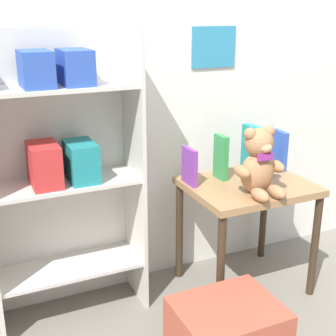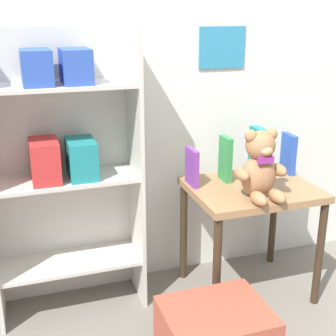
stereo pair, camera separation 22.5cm
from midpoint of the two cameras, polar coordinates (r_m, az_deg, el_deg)
name	(u,v)px [view 1 (the left image)]	position (r m, az deg, el deg)	size (l,w,h in m)	color
wall_back	(204,51)	(2.57, 1.90, 14.08)	(4.80, 0.07, 2.50)	silver
bookshelf_side	(61,163)	(2.26, -15.76, 0.54)	(0.71, 0.30, 1.39)	beige
display_table	(247,199)	(2.47, 7.06, -3.84)	(0.63, 0.51, 0.61)	#9E754C
teddy_bear	(259,164)	(2.26, 8.27, 0.45)	(0.25, 0.23, 0.33)	#A8754C
book_standing_purple	(189,166)	(2.38, -0.07, 0.16)	(0.02, 0.13, 0.19)	purple
book_standing_green	(221,157)	(2.46, 3.87, 1.30)	(0.03, 0.11, 0.24)	#33934C
book_standing_teal	(252,150)	(2.54, 7.74, 2.11)	(0.04, 0.15, 0.27)	teal
book_standing_blue	(279,150)	(2.66, 11.06, 2.12)	(0.03, 0.12, 0.22)	#2D51B7
storage_bin	(227,335)	(2.12, 4.00, -19.70)	(0.44, 0.36, 0.28)	#AD4C38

